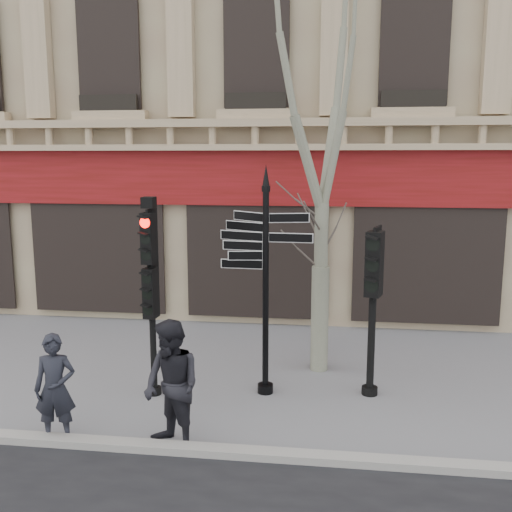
% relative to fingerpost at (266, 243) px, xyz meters
% --- Properties ---
extents(ground, '(80.00, 80.00, 0.00)m').
position_rel_fingerpost_xyz_m(ground, '(-0.69, -0.82, -2.66)').
color(ground, slate).
rests_on(ground, ground).
extents(kerb, '(80.00, 0.25, 0.12)m').
position_rel_fingerpost_xyz_m(kerb, '(-0.69, -2.22, -2.60)').
color(kerb, gray).
rests_on(kerb, ground).
extents(building, '(28.00, 15.52, 18.00)m').
position_rel_fingerpost_xyz_m(building, '(-0.69, 11.66, 6.33)').
color(building, '#998266').
rests_on(building, ground).
extents(fingerpost, '(1.98, 1.98, 3.96)m').
position_rel_fingerpost_xyz_m(fingerpost, '(0.00, 0.00, 0.00)').
color(fingerpost, black).
rests_on(fingerpost, ground).
extents(traffic_signal_main, '(0.41, 0.31, 3.43)m').
position_rel_fingerpost_xyz_m(traffic_signal_main, '(-1.90, -0.32, -0.49)').
color(traffic_signal_main, black).
rests_on(traffic_signal_main, ground).
extents(traffic_signal_secondary, '(0.56, 0.47, 2.86)m').
position_rel_fingerpost_xyz_m(traffic_signal_secondary, '(1.81, 0.16, -0.66)').
color(traffic_signal_secondary, black).
rests_on(traffic_signal_secondary, ground).
extents(plane_tree, '(2.96, 2.96, 7.87)m').
position_rel_fingerpost_xyz_m(plane_tree, '(0.90, 1.24, 2.87)').
color(plane_tree, gray).
rests_on(plane_tree, ground).
extents(pedestrian_a, '(0.65, 0.49, 1.61)m').
position_rel_fingerpost_xyz_m(pedestrian_a, '(-2.79, -2.12, -1.86)').
color(pedestrian_a, black).
rests_on(pedestrian_a, ground).
extents(pedestrian_b, '(1.15, 1.11, 1.86)m').
position_rel_fingerpost_xyz_m(pedestrian_b, '(-1.07, -2.12, -1.73)').
color(pedestrian_b, black).
rests_on(pedestrian_b, ground).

